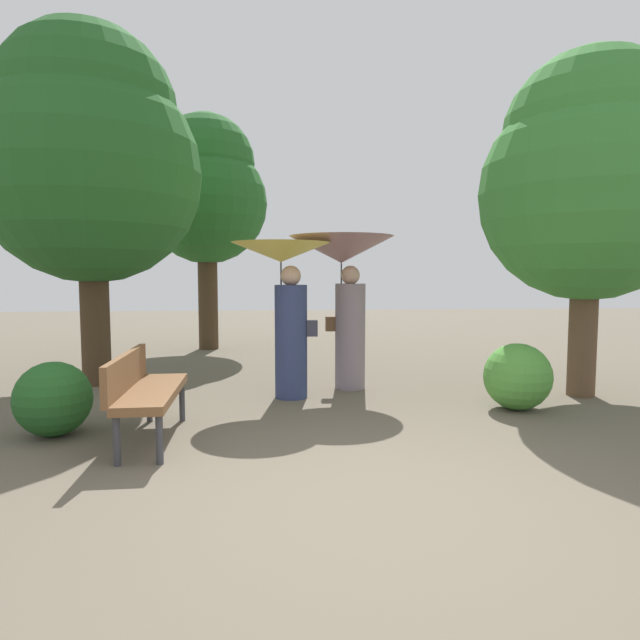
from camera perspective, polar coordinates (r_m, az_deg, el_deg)
The scene contains 9 objects.
ground_plane at distance 3.88m, azimuth 5.22°, elevation -19.02°, with size 40.00×40.00×0.00m, color brown.
person_left at distance 6.83m, azimuth -3.69°, elevation 3.47°, with size 1.24×1.24×1.96m.
person_right at distance 7.37m, azimuth 2.51°, elevation 5.09°, with size 1.42×1.42×2.08m.
park_bench at distance 5.37m, azimuth -18.03°, elevation -6.74°, with size 0.53×1.51×0.83m.
tree_near_left at distance 8.43m, azimuth -23.08°, elevation 15.72°, with size 3.04×3.04×4.97m.
tree_near_right at distance 7.79m, azimuth 26.45°, elevation 13.41°, with size 2.69×2.69×4.34m.
tree_mid_left at distance 11.67m, azimuth -11.88°, elevation 13.11°, with size 2.49×2.49×4.83m.
bush_path_left at distance 6.70m, azimuth 20.06°, elevation -5.61°, with size 0.77×0.77×0.77m, color #4C9338.
bush_path_right at distance 5.90m, azimuth -26.24°, elevation -7.45°, with size 0.73×0.73×0.73m, color #235B23.
Camera 1 is at (-0.64, -3.49, 1.57)m, focal length 30.44 mm.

